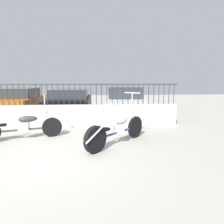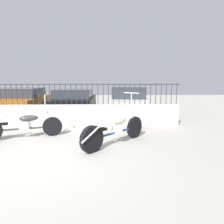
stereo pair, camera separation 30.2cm
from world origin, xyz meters
TOP-DOWN VIEW (x-y plane):
  - ground_plane at (0.00, 0.00)m, footprint 40.00×40.00m
  - low_wall at (0.00, 3.18)m, footprint 8.44×0.18m
  - fence_railing at (-0.00, 3.18)m, footprint 8.44×0.04m
  - motorcycle_blue at (1.63, 0.83)m, footprint 1.76×1.77m
  - motorcycle_dark_grey at (-1.05, 1.54)m, footprint 2.23×0.92m
  - car_orange at (-2.55, 5.88)m, footprint 1.86×4.56m
  - car_black at (-0.07, 5.74)m, footprint 1.90×4.28m
  - car_white at (2.63, 6.01)m, footprint 2.13×4.64m

SIDE VIEW (x-z plane):
  - ground_plane at x=0.00m, z-range 0.00..0.00m
  - motorcycle_dark_grey at x=-1.05m, z-range -0.25..1.02m
  - motorcycle_blue at x=1.63m, z-range -0.29..1.07m
  - low_wall at x=0.00m, z-range 0.00..0.81m
  - car_black at x=-0.07m, z-range 0.02..1.31m
  - car_orange at x=-2.55m, z-range 0.01..1.35m
  - car_white at x=2.63m, z-range 0.00..1.39m
  - fence_railing at x=0.00m, z-range 0.94..1.70m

